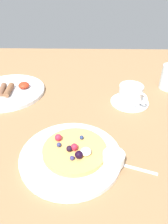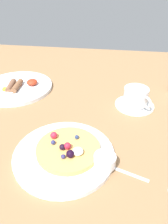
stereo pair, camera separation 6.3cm
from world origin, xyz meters
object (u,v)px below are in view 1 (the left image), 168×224
at_px(syrup_ramekin, 114,158).
at_px(coffee_saucer, 130,101).
at_px(breakfast_plate, 8,91).
at_px(teaspoon, 163,175).
at_px(pancake_plate, 71,156).
at_px(coffee_cup, 131,93).

xyz_separation_m(syrup_ramekin, coffee_saucer, (0.08, 0.29, -0.02)).
distance_m(syrup_ramekin, breakfast_plate, 0.50).
xyz_separation_m(breakfast_plate, teaspoon, (0.47, -0.37, -0.00)).
height_order(syrup_ramekin, coffee_saucer, syrup_ramekin).
relative_size(pancake_plate, teaspoon, 1.48).
distance_m(breakfast_plate, coffee_cup, 0.45).
relative_size(breakfast_plate, coffee_cup, 2.78).
bearing_deg(coffee_cup, breakfast_plate, 172.48).
xyz_separation_m(coffee_saucer, teaspoon, (0.03, -0.32, -0.00)).
bearing_deg(coffee_saucer, teaspoon, -85.17).
bearing_deg(pancake_plate, coffee_saucer, 54.92).
xyz_separation_m(pancake_plate, teaspoon, (0.21, -0.05, -0.00)).
distance_m(pancake_plate, syrup_ramekin, 0.11).
xyz_separation_m(coffee_saucer, coffee_cup, (0.00, -0.00, 0.03)).
distance_m(pancake_plate, coffee_cup, 0.33).
relative_size(syrup_ramekin, coffee_saucer, 0.39).
bearing_deg(syrup_ramekin, teaspoon, -13.18).
bearing_deg(syrup_ramekin, coffee_saucer, 73.83).
bearing_deg(breakfast_plate, teaspoon, -38.29).
xyz_separation_m(pancake_plate, syrup_ramekin, (0.10, -0.03, 0.02)).
bearing_deg(teaspoon, pancake_plate, 166.51).
bearing_deg(pancake_plate, coffee_cup, 54.65).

